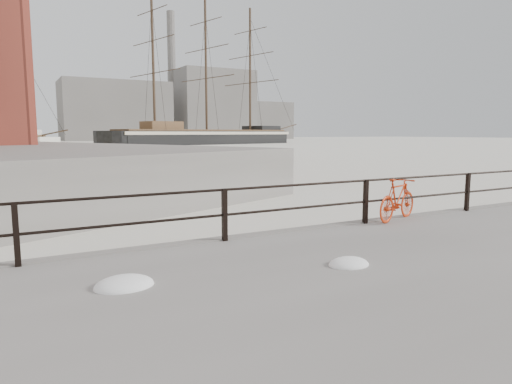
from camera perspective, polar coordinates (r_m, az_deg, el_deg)
name	(u,v)px	position (r m, az deg, el deg)	size (l,w,h in m)	color
ground	(461,223)	(13.39, 24.20, -3.54)	(400.00, 400.00, 0.00)	white
guardrail	(467,192)	(13.17, 24.91, 0.00)	(28.00, 0.10, 1.00)	black
bicycle	(398,199)	(11.12, 17.28, -0.89)	(1.66, 0.25, 1.00)	red
barque_black	(207,144)	(96.31, -6.14, 5.96)	(53.98, 17.67, 30.97)	black
industrial_west	(115,111)	(151.16, -17.19, 9.61)	(32.00, 18.00, 18.00)	gray
industrial_mid	(212,106)	(166.63, -5.51, 10.70)	(26.00, 20.00, 24.00)	gray
industrial_east	(261,121)	(181.08, 0.67, 8.89)	(20.00, 16.00, 14.00)	gray
smokestack	(172,76)	(167.56, -10.46, 14.03)	(2.80, 2.80, 44.00)	gray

